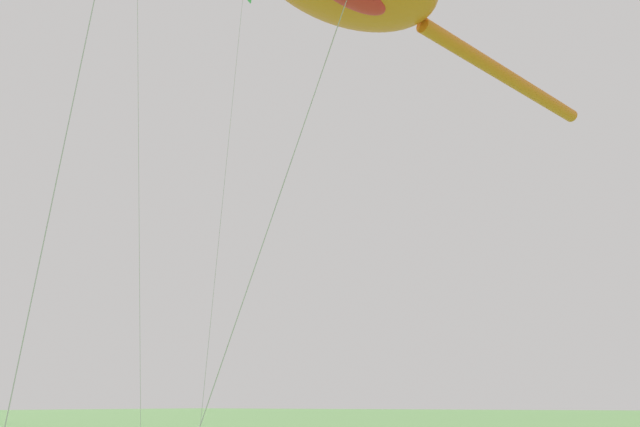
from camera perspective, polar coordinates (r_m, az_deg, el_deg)
The scene contains 1 object.
small_kite_triangle_green at distance 26.57m, azimuth -7.62°, elevation 19.35°, with size 1.93×1.11×18.92m.
Camera 1 is at (-10.08, 2.88, 1.41)m, focal length 32.85 mm.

